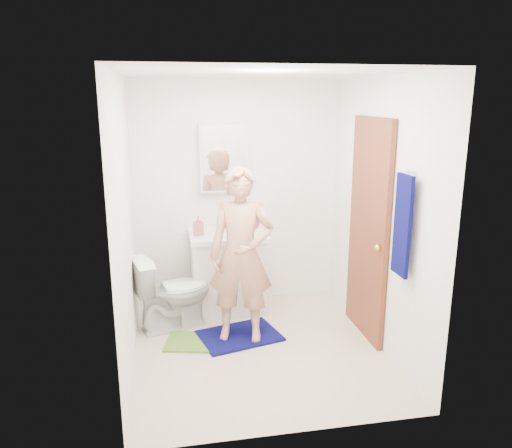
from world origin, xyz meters
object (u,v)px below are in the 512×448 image
(towel, at_px, (402,226))
(man, at_px, (241,255))
(toilet, at_px, (172,292))
(vanity_cabinet, at_px, (228,274))
(toothbrush_cup, at_px, (254,223))
(soap_dispenser, at_px, (198,225))
(medicine_cabinet, at_px, (224,158))

(towel, bearing_deg, man, 145.81)
(towel, relative_size, man, 0.50)
(toilet, relative_size, man, 0.46)
(vanity_cabinet, bearing_deg, toothbrush_cup, 24.86)
(vanity_cabinet, xyz_separation_m, soap_dispenser, (-0.30, -0.03, 0.55))
(towel, distance_m, soap_dispenser, 2.10)
(toothbrush_cup, distance_m, man, 0.89)
(toothbrush_cup, bearing_deg, man, -107.45)
(vanity_cabinet, height_order, man, man)
(medicine_cabinet, bearing_deg, soap_dispenser, -140.05)
(soap_dispenser, bearing_deg, towel, -44.59)
(toothbrush_cup, bearing_deg, towel, -61.55)
(towel, distance_m, man, 1.45)
(medicine_cabinet, height_order, man, medicine_cabinet)
(toilet, xyz_separation_m, man, (0.62, -0.38, 0.46))
(toothbrush_cup, bearing_deg, medicine_cabinet, 164.00)
(vanity_cabinet, xyz_separation_m, medicine_cabinet, (0.00, 0.22, 1.20))
(toilet, bearing_deg, soap_dispenser, -59.90)
(vanity_cabinet, distance_m, medicine_cabinet, 1.22)
(toilet, height_order, soap_dispenser, soap_dispenser)
(towel, bearing_deg, toothbrush_cup, 118.45)
(soap_dispenser, relative_size, toothbrush_cup, 1.50)
(soap_dispenser, bearing_deg, medicine_cabinet, 39.95)
(towel, distance_m, toilet, 2.29)
(vanity_cabinet, xyz_separation_m, toilet, (-0.59, -0.33, -0.03))
(medicine_cabinet, relative_size, toilet, 0.94)
(vanity_cabinet, height_order, soap_dispenser, soap_dispenser)
(man, bearing_deg, medicine_cabinet, 106.89)
(vanity_cabinet, relative_size, soap_dispenser, 3.99)
(toilet, xyz_separation_m, soap_dispenser, (0.29, 0.30, 0.58))
(toilet, height_order, man, man)
(towel, bearing_deg, soap_dispenser, 135.41)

